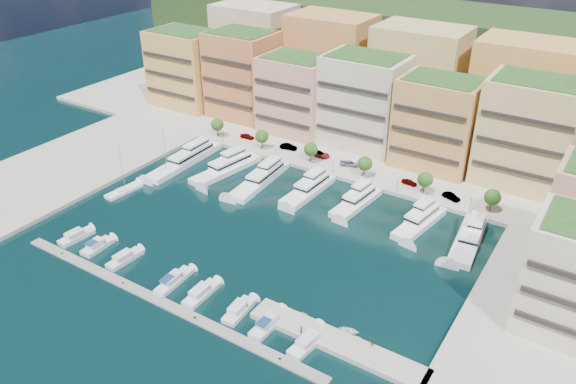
% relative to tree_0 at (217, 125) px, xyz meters
% --- Properties ---
extents(ground, '(400.00, 400.00, 0.00)m').
position_rel_tree_0_xyz_m(ground, '(40.00, -33.50, -4.74)').
color(ground, black).
rests_on(ground, ground).
extents(north_quay, '(220.00, 64.00, 2.00)m').
position_rel_tree_0_xyz_m(north_quay, '(40.00, 28.50, -4.74)').
color(north_quay, '#9E998E').
rests_on(north_quay, ground).
extents(east_quay, '(34.00, 76.00, 2.00)m').
position_rel_tree_0_xyz_m(east_quay, '(102.00, -41.50, -4.74)').
color(east_quay, '#9E998E').
rests_on(east_quay, ground).
extents(west_quay, '(34.00, 76.00, 2.00)m').
position_rel_tree_0_xyz_m(west_quay, '(-22.00, -41.50, -4.74)').
color(west_quay, '#9E998E').
rests_on(west_quay, ground).
extents(hillside, '(240.00, 40.00, 58.00)m').
position_rel_tree_0_xyz_m(hillside, '(40.00, 76.50, -4.74)').
color(hillside, '#1C3214').
rests_on(hillside, ground).
extents(south_pontoon, '(72.00, 2.20, 0.35)m').
position_rel_tree_0_xyz_m(south_pontoon, '(37.00, -63.50, -4.74)').
color(south_pontoon, gray).
rests_on(south_pontoon, ground).
extents(finger_pier, '(32.00, 5.00, 2.00)m').
position_rel_tree_0_xyz_m(finger_pier, '(70.00, -55.50, -4.74)').
color(finger_pier, '#9E998E').
rests_on(finger_pier, ground).
extents(apartment_0, '(22.00, 16.50, 24.80)m').
position_rel_tree_0_xyz_m(apartment_0, '(-26.00, 16.49, 8.57)').
color(apartment_0, '#E19152').
rests_on(apartment_0, north_quay).
extents(apartment_1, '(20.00, 16.50, 26.80)m').
position_rel_tree_0_xyz_m(apartment_1, '(-4.00, 18.49, 9.57)').
color(apartment_1, '#CD8144').
rests_on(apartment_1, north_quay).
extents(apartment_2, '(20.00, 15.50, 22.80)m').
position_rel_tree_0_xyz_m(apartment_2, '(17.00, 16.49, 7.57)').
color(apartment_2, tan).
rests_on(apartment_2, north_quay).
extents(apartment_3, '(22.00, 16.50, 25.80)m').
position_rel_tree_0_xyz_m(apartment_3, '(38.00, 18.49, 9.07)').
color(apartment_3, beige).
rests_on(apartment_3, north_quay).
extents(apartment_4, '(20.00, 15.50, 23.80)m').
position_rel_tree_0_xyz_m(apartment_4, '(60.00, 16.49, 8.07)').
color(apartment_4, tan).
rests_on(apartment_4, north_quay).
extents(apartment_5, '(22.00, 16.50, 26.80)m').
position_rel_tree_0_xyz_m(apartment_5, '(82.00, 18.49, 9.57)').
color(apartment_5, tan).
rests_on(apartment_5, north_quay).
extents(backblock_0, '(26.00, 18.00, 30.00)m').
position_rel_tree_0_xyz_m(backblock_0, '(-15.00, 40.50, 11.26)').
color(backblock_0, beige).
rests_on(backblock_0, north_quay).
extents(backblock_1, '(26.00, 18.00, 30.00)m').
position_rel_tree_0_xyz_m(backblock_1, '(15.00, 40.50, 11.26)').
color(backblock_1, tan).
rests_on(backblock_1, north_quay).
extents(backblock_2, '(26.00, 18.00, 30.00)m').
position_rel_tree_0_xyz_m(backblock_2, '(45.00, 40.50, 11.26)').
color(backblock_2, tan).
rests_on(backblock_2, north_quay).
extents(backblock_3, '(26.00, 18.00, 30.00)m').
position_rel_tree_0_xyz_m(backblock_3, '(75.00, 40.50, 11.26)').
color(backblock_3, '#E19152').
rests_on(backblock_3, north_quay).
extents(tree_0, '(3.80, 3.80, 5.65)m').
position_rel_tree_0_xyz_m(tree_0, '(0.00, 0.00, 0.00)').
color(tree_0, '#473323').
rests_on(tree_0, north_quay).
extents(tree_1, '(3.80, 3.80, 5.65)m').
position_rel_tree_0_xyz_m(tree_1, '(16.00, 0.00, 0.00)').
color(tree_1, '#473323').
rests_on(tree_1, north_quay).
extents(tree_2, '(3.80, 3.80, 5.65)m').
position_rel_tree_0_xyz_m(tree_2, '(32.00, 0.00, 0.00)').
color(tree_2, '#473323').
rests_on(tree_2, north_quay).
extents(tree_3, '(3.80, 3.80, 5.65)m').
position_rel_tree_0_xyz_m(tree_3, '(48.00, 0.00, 0.00)').
color(tree_3, '#473323').
rests_on(tree_3, north_quay).
extents(tree_4, '(3.80, 3.80, 5.65)m').
position_rel_tree_0_xyz_m(tree_4, '(64.00, 0.00, 0.00)').
color(tree_4, '#473323').
rests_on(tree_4, north_quay).
extents(tree_5, '(3.80, 3.80, 5.65)m').
position_rel_tree_0_xyz_m(tree_5, '(80.00, 0.00, 0.00)').
color(tree_5, '#473323').
rests_on(tree_5, north_quay).
extents(lamppost_0, '(0.30, 0.30, 4.20)m').
position_rel_tree_0_xyz_m(lamppost_0, '(4.00, -2.30, -0.92)').
color(lamppost_0, black).
rests_on(lamppost_0, north_quay).
extents(lamppost_1, '(0.30, 0.30, 4.20)m').
position_rel_tree_0_xyz_m(lamppost_1, '(22.00, -2.30, -0.92)').
color(lamppost_1, black).
rests_on(lamppost_1, north_quay).
extents(lamppost_2, '(0.30, 0.30, 4.20)m').
position_rel_tree_0_xyz_m(lamppost_2, '(40.00, -2.30, -0.92)').
color(lamppost_2, black).
rests_on(lamppost_2, north_quay).
extents(lamppost_3, '(0.30, 0.30, 4.20)m').
position_rel_tree_0_xyz_m(lamppost_3, '(58.00, -2.30, -0.92)').
color(lamppost_3, black).
rests_on(lamppost_3, north_quay).
extents(lamppost_4, '(0.30, 0.30, 4.20)m').
position_rel_tree_0_xyz_m(lamppost_4, '(76.00, -2.30, -0.92)').
color(lamppost_4, black).
rests_on(lamppost_4, north_quay).
extents(yacht_0, '(5.46, 26.59, 7.30)m').
position_rel_tree_0_xyz_m(yacht_0, '(2.72, -16.63, -3.53)').
color(yacht_0, white).
rests_on(yacht_0, ground).
extents(yacht_1, '(8.27, 22.60, 7.30)m').
position_rel_tree_0_xyz_m(yacht_1, '(15.32, -14.69, -3.65)').
color(yacht_1, white).
rests_on(yacht_1, ground).
extents(yacht_2, '(6.53, 22.93, 7.30)m').
position_rel_tree_0_xyz_m(yacht_2, '(26.32, -14.87, -3.53)').
color(yacht_2, white).
rests_on(yacht_2, ground).
extents(yacht_3, '(5.53, 18.81, 7.30)m').
position_rel_tree_0_xyz_m(yacht_3, '(39.48, -13.04, -3.53)').
color(yacht_3, white).
rests_on(yacht_3, ground).
extents(yacht_4, '(6.10, 17.17, 7.30)m').
position_rel_tree_0_xyz_m(yacht_4, '(52.19, -12.24, -3.65)').
color(yacht_4, white).
rests_on(yacht_4, ground).
extents(yacht_5, '(6.94, 17.82, 7.30)m').
position_rel_tree_0_xyz_m(yacht_5, '(68.09, -12.45, -3.53)').
color(yacht_5, white).
rests_on(yacht_5, ground).
extents(yacht_6, '(6.79, 19.93, 7.30)m').
position_rel_tree_0_xyz_m(yacht_6, '(79.34, -13.45, -3.53)').
color(yacht_6, white).
rests_on(yacht_6, ground).
extents(cruiser_0, '(3.47, 7.95, 2.55)m').
position_rel_tree_0_xyz_m(cruiser_0, '(7.76, -58.08, -4.20)').
color(cruiser_0, silver).
rests_on(cruiser_0, ground).
extents(cruiser_1, '(3.13, 7.26, 2.66)m').
position_rel_tree_0_xyz_m(cruiser_1, '(14.44, -58.09, -4.17)').
color(cruiser_1, silver).
rests_on(cruiser_1, ground).
extents(cruiser_2, '(2.92, 8.04, 2.55)m').
position_rel_tree_0_xyz_m(cruiser_2, '(22.60, -58.09, -4.20)').
color(cruiser_2, silver).
rests_on(cruiser_2, ground).
extents(cruiser_4, '(3.01, 9.25, 2.66)m').
position_rel_tree_0_xyz_m(cruiser_4, '(35.99, -58.12, -4.17)').
color(cruiser_4, silver).
rests_on(cruiser_4, ground).
extents(cruiser_5, '(3.04, 8.48, 2.55)m').
position_rel_tree_0_xyz_m(cruiser_5, '(42.85, -58.09, -4.20)').
color(cruiser_5, silver).
rests_on(cruiser_5, ground).
extents(cruiser_6, '(3.25, 7.70, 2.55)m').
position_rel_tree_0_xyz_m(cruiser_6, '(51.59, -58.08, -4.20)').
color(cruiser_6, silver).
rests_on(cruiser_6, ground).
extents(cruiser_7, '(2.94, 8.42, 2.66)m').
position_rel_tree_0_xyz_m(cruiser_7, '(57.98, -58.11, -4.17)').
color(cruiser_7, silver).
rests_on(cruiser_7, ground).
extents(cruiser_8, '(3.74, 8.82, 2.55)m').
position_rel_tree_0_xyz_m(cruiser_8, '(66.09, -58.09, -4.20)').
color(cruiser_8, silver).
rests_on(cruiser_8, ground).
extents(sailboat_2, '(2.70, 7.95, 13.20)m').
position_rel_tree_0_xyz_m(sailboat_2, '(2.38, -24.67, -4.42)').
color(sailboat_2, white).
rests_on(sailboat_2, ground).
extents(sailboat_1, '(3.74, 10.02, 13.20)m').
position_rel_tree_0_xyz_m(sailboat_1, '(0.74, -37.97, -4.44)').
color(sailboat_1, white).
rests_on(sailboat_1, ground).
extents(tender_2, '(4.18, 3.54, 0.74)m').
position_rel_tree_0_xyz_m(tender_2, '(70.44, -51.96, -4.38)').
color(tender_2, silver).
rests_on(tender_2, ground).
extents(tender_1, '(1.88, 1.66, 0.92)m').
position_rel_tree_0_xyz_m(tender_1, '(61.71, -52.50, -4.28)').
color(tender_1, beige).
rests_on(tender_1, ground).
extents(tender_3, '(1.61, 1.47, 0.73)m').
position_rel_tree_0_xyz_m(tender_3, '(72.40, -52.50, -4.38)').
color(tender_3, beige).
rests_on(tender_3, ground).
extents(car_0, '(4.44, 2.16, 1.46)m').
position_rel_tree_0_xyz_m(car_0, '(8.27, 3.42, -3.01)').
color(car_0, gray).
rests_on(car_0, north_quay).
extents(car_1, '(5.09, 2.47, 1.61)m').
position_rel_tree_0_xyz_m(car_1, '(22.60, 3.58, -2.94)').
color(car_1, gray).
rests_on(car_1, north_quay).
extents(car_2, '(5.69, 2.89, 1.54)m').
position_rel_tree_0_xyz_m(car_2, '(32.46, 4.31, -2.97)').
color(car_2, gray).
rests_on(car_2, north_quay).
extents(car_3, '(5.13, 3.55, 1.38)m').
position_rel_tree_0_xyz_m(car_3, '(41.92, 3.49, -3.05)').
color(car_3, gray).
rests_on(car_3, north_quay).
extents(car_4, '(4.02, 1.79, 1.34)m').
position_rel_tree_0_xyz_m(car_4, '(59.37, 2.33, -3.07)').
color(car_4, gray).
rests_on(car_4, north_quay).
extents(car_5, '(4.73, 2.98, 1.47)m').
position_rel_tree_0_xyz_m(car_5, '(70.61, 0.71, -3.01)').
color(car_5, gray).
rests_on(car_5, north_quay).
extents(person_0, '(0.45, 0.61, 1.54)m').
position_rel_tree_0_xyz_m(person_0, '(64.22, -57.32, -2.97)').
color(person_0, '#25304B').
rests_on(person_0, finger_pier).
extents(person_1, '(0.80, 0.65, 1.54)m').
position_rel_tree_0_xyz_m(person_1, '(75.43, -53.50, -2.98)').
color(person_1, '#503330').
rests_on(person_1, finger_pier).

